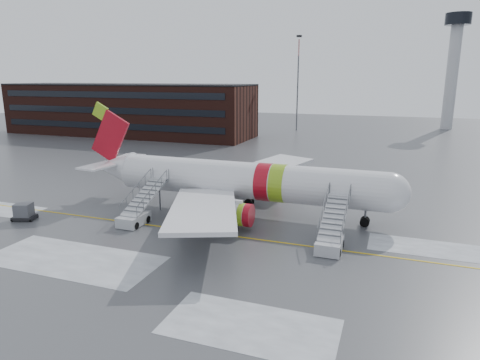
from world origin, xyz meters
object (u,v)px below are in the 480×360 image
at_px(pushback_tug, 219,219).
at_px(airliner, 238,180).
at_px(airstair_fwd, 331,236).
at_px(airstair_aft, 138,212).
at_px(uld_container, 24,212).

bearing_deg(pushback_tug, airliner, 88.98).
relative_size(airliner, airstair_fwd, 4.55).
xyz_separation_m(airstair_aft, pushback_tug, (7.95, 1.56, -0.28)).
relative_size(airliner, airstair_aft, 4.55).
height_order(airliner, uld_container, airliner).
bearing_deg(pushback_tug, uld_container, -166.03).
bearing_deg(airstair_fwd, pushback_tug, 171.77).
bearing_deg(uld_container, airstair_fwd, 6.10).
xyz_separation_m(airstair_fwd, airstair_aft, (-18.72, 0.00, 0.00)).
bearing_deg(airliner, uld_container, -153.11).
distance_m(airstair_fwd, uld_container, 30.03).
height_order(airliner, pushback_tug, airliner).
bearing_deg(pushback_tug, airstair_aft, -168.92).
distance_m(airliner, pushback_tug, 5.63).
distance_m(airliner, airstair_fwd, 12.74).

